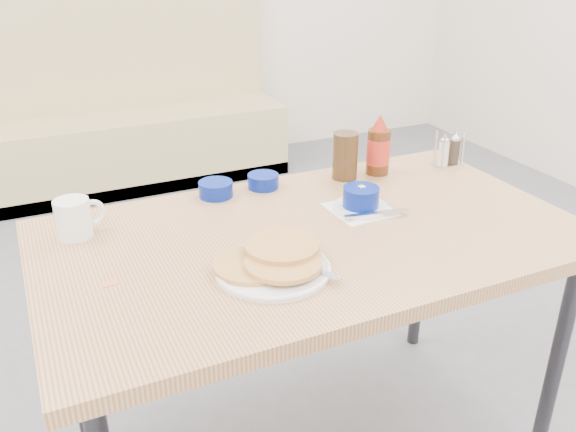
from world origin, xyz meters
name	(u,v)px	position (x,y,z in m)	size (l,w,h in m)	color
booth_bench	(129,127)	(0.00, 2.78, 0.35)	(1.90, 0.56, 1.22)	tan
dining_table	(313,253)	(0.00, 0.25, 0.70)	(1.40, 0.80, 0.76)	tan
pancake_plate	(273,263)	(-0.18, 0.11, 0.78)	(0.27, 0.27, 0.05)	white
coffee_mug	(75,217)	(-0.56, 0.49, 0.81)	(0.13, 0.09, 0.10)	white
grits_setting	(361,200)	(0.18, 0.32, 0.79)	(0.19, 0.17, 0.07)	white
creamer_bowl	(216,189)	(-0.15, 0.58, 0.78)	(0.10, 0.10, 0.05)	navy
butter_bowl	(263,181)	(0.00, 0.59, 0.78)	(0.09, 0.09, 0.04)	navy
amber_tumbler	(345,156)	(0.26, 0.55, 0.83)	(0.08, 0.08, 0.15)	#3B2813
condiment_caddy	(449,153)	(0.64, 0.51, 0.80)	(0.10, 0.06, 0.12)	silver
syrup_bottle	(378,148)	(0.38, 0.54, 0.84)	(0.07, 0.07, 0.19)	#47230F
sugar_wrapper	(110,283)	(-0.53, 0.21, 0.76)	(0.04, 0.02, 0.00)	#DF6D4A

